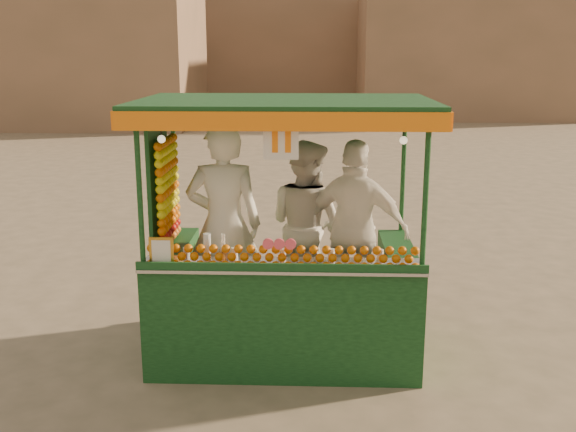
{
  "coord_description": "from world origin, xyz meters",
  "views": [
    {
      "loc": [
        0.52,
        -5.84,
        2.79
      ],
      "look_at": [
        0.29,
        0.17,
        1.3
      ],
      "focal_mm": 41.99,
      "sensor_mm": 36.0,
      "label": 1
    }
  ],
  "objects_px": {
    "juice_cart": "(277,277)",
    "vendor_middle": "(306,225)",
    "vendor_left": "(224,225)",
    "vendor_right": "(356,231)"
  },
  "relations": [
    {
      "from": "vendor_left",
      "to": "vendor_middle",
      "type": "xyz_separation_m",
      "value": [
        0.75,
        0.46,
        -0.11
      ]
    },
    {
      "from": "juice_cart",
      "to": "vendor_right",
      "type": "bearing_deg",
      "value": 21.42
    },
    {
      "from": "vendor_middle",
      "to": "juice_cart",
      "type": "bearing_deg",
      "value": 106.86
    },
    {
      "from": "vendor_middle",
      "to": "vendor_left",
      "type": "bearing_deg",
      "value": 72.02
    },
    {
      "from": "juice_cart",
      "to": "vendor_middle",
      "type": "xyz_separation_m",
      "value": [
        0.25,
        0.58,
        0.34
      ]
    },
    {
      "from": "vendor_right",
      "to": "vendor_left",
      "type": "bearing_deg",
      "value": 23.0
    },
    {
      "from": "juice_cart",
      "to": "vendor_right",
      "type": "height_order",
      "value": "juice_cart"
    },
    {
      "from": "vendor_left",
      "to": "vendor_middle",
      "type": "distance_m",
      "value": 0.89
    },
    {
      "from": "vendor_middle",
      "to": "vendor_right",
      "type": "height_order",
      "value": "vendor_right"
    },
    {
      "from": "juice_cart",
      "to": "vendor_middle",
      "type": "relative_size",
      "value": 1.56
    }
  ]
}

